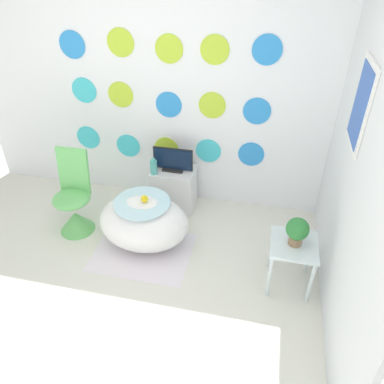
{
  "coord_description": "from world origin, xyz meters",
  "views": [
    {
      "loc": [
        1.01,
        -1.55,
        2.51
      ],
      "look_at": [
        0.47,
        0.9,
        0.76
      ],
      "focal_mm": 35.0,
      "sensor_mm": 36.0,
      "label": 1
    }
  ],
  "objects": [
    {
      "name": "bathtub",
      "position": [
        -0.02,
        1.01,
        0.26
      ],
      "size": [
        0.86,
        0.63,
        0.51
      ],
      "color": "white",
      "rests_on": "ground_plane"
    },
    {
      "name": "tv",
      "position": [
        0.1,
        1.67,
        0.57
      ],
      "size": [
        0.42,
        0.12,
        0.25
      ],
      "color": "black",
      "rests_on": "tv_cabinet"
    },
    {
      "name": "potted_plant_left",
      "position": [
        1.33,
        0.79,
        0.6
      ],
      "size": [
        0.18,
        0.18,
        0.24
      ],
      "color": "#8C6B4C",
      "rests_on": "side_table"
    },
    {
      "name": "wall_right",
      "position": [
        1.63,
        0.94,
        1.3
      ],
      "size": [
        0.06,
        2.87,
        2.6
      ],
      "color": "silver",
      "rests_on": "ground_plane"
    },
    {
      "name": "wall_back_dotted",
      "position": [
        -0.0,
        1.89,
        1.3
      ],
      "size": [
        4.23,
        0.05,
        2.6
      ],
      "color": "white",
      "rests_on": "ground_plane"
    },
    {
      "name": "chair",
      "position": [
        -0.76,
        1.07,
        0.26
      ],
      "size": [
        0.36,
        0.37,
        0.85
      ],
      "color": "#66C166",
      "rests_on": "ground_plane"
    },
    {
      "name": "tv_cabinet",
      "position": [
        0.1,
        1.67,
        0.23
      ],
      "size": [
        0.45,
        0.34,
        0.46
      ],
      "color": "silver",
      "rests_on": "ground_plane"
    },
    {
      "name": "side_table",
      "position": [
        1.33,
        0.79,
        0.37
      ],
      "size": [
        0.37,
        0.39,
        0.46
      ],
      "color": "silver",
      "rests_on": "ground_plane"
    },
    {
      "name": "vase",
      "position": [
        -0.08,
        1.55,
        0.54
      ],
      "size": [
        0.07,
        0.07,
        0.18
      ],
      "color": "#51B2AD",
      "rests_on": "tv_cabinet"
    },
    {
      "name": "rug",
      "position": [
        -0.01,
        0.88,
        0.0
      ],
      "size": [
        0.91,
        0.71,
        0.01
      ],
      "color": "silver",
      "rests_on": "ground_plane"
    },
    {
      "name": "ground_plane",
      "position": [
        0.0,
        0.0,
        0.0
      ],
      "size": [
        12.0,
        12.0,
        0.0
      ],
      "primitive_type": "plane",
      "color": "silver"
    },
    {
      "name": "rubber_duck",
      "position": [
        0.01,
        1.0,
        0.55
      ],
      "size": [
        0.07,
        0.07,
        0.08
      ],
      "color": "yellow",
      "rests_on": "bathtub"
    }
  ]
}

